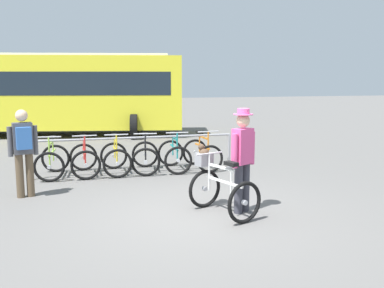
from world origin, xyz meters
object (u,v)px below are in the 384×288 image
object	(u,v)px
featured_bicycle	(219,184)
racked_bike_orange	(202,154)
racked_bike_lime	(52,161)
racked_bike_red	(85,159)
pedestrian_with_backpack	(23,148)
racked_bike_yellow	(115,158)
racked_bike_teal	(174,155)
bus_distant	(50,90)
person_with_featured_bike	(243,156)
racked_bike_black	(145,156)

from	to	relation	value
featured_bicycle	racked_bike_orange	bearing A→B (deg)	78.86
racked_bike_lime	racked_bike_red	size ratio (longest dim) A/B	1.02
featured_bicycle	pedestrian_with_backpack	distance (m)	3.70
racked_bike_lime	racked_bike_yellow	world-z (taller)	same
pedestrian_with_backpack	featured_bicycle	bearing A→B (deg)	-29.43
racked_bike_red	racked_bike_orange	world-z (taller)	same
racked_bike_teal	bus_distant	bearing A→B (deg)	113.47
racked_bike_orange	pedestrian_with_backpack	world-z (taller)	pedestrian_with_backpack
racked_bike_red	bus_distant	size ratio (longest dim) A/B	0.11
racked_bike_lime	racked_bike_orange	bearing A→B (deg)	0.83
racked_bike_lime	bus_distant	xyz separation A→B (m)	(-0.46, 7.55, 1.37)
racked_bike_orange	bus_distant	xyz separation A→B (m)	(-3.96, 7.50, 1.37)
racked_bike_teal	person_with_featured_bike	xyz separation A→B (m)	(0.40, -3.51, 0.58)
racked_bike_red	person_with_featured_bike	world-z (taller)	person_with_featured_bike
racked_bike_orange	bus_distant	world-z (taller)	bus_distant
racked_bike_teal	featured_bicycle	size ratio (longest dim) A/B	0.89
racked_bike_lime	bus_distant	size ratio (longest dim) A/B	0.11
racked_bike_red	racked_bike_teal	world-z (taller)	same
racked_bike_yellow	racked_bike_black	xyz separation A→B (m)	(0.70, 0.01, 0.00)
racked_bike_lime	pedestrian_with_backpack	size ratio (longest dim) A/B	0.70
racked_bike_red	racked_bike_yellow	xyz separation A→B (m)	(0.70, 0.01, -0.00)
bus_distant	racked_bike_yellow	bearing A→B (deg)	-76.12
racked_bike_teal	racked_bike_yellow	bearing A→B (deg)	-179.17
pedestrian_with_backpack	racked_bike_yellow	bearing A→B (deg)	42.61
featured_bicycle	bus_distant	xyz separation A→B (m)	(-3.28, 10.98, 1.25)
person_with_featured_bike	racked_bike_black	bearing A→B (deg)	107.52
racked_bike_black	racked_bike_orange	bearing A→B (deg)	0.83
racked_bike_teal	racked_bike_lime	bearing A→B (deg)	-179.17
racked_bike_yellow	racked_bike_orange	bearing A→B (deg)	0.83
racked_bike_teal	person_with_featured_bike	distance (m)	3.58
racked_bike_orange	person_with_featured_bike	world-z (taller)	person_with_featured_bike
racked_bike_lime	racked_bike_teal	xyz separation A→B (m)	(2.80, 0.04, -0.00)
racked_bike_red	featured_bicycle	distance (m)	4.04
racked_bike_lime	racked_bike_black	size ratio (longest dim) A/B	0.97
racked_bike_red	person_with_featured_bike	distance (m)	4.33
racked_bike_yellow	person_with_featured_bike	size ratio (longest dim) A/B	0.63
racked_bike_orange	bus_distant	size ratio (longest dim) A/B	0.11
racked_bike_yellow	racked_bike_orange	size ratio (longest dim) A/B	0.96
racked_bike_black	person_with_featured_bike	xyz separation A→B (m)	(1.10, -3.50, 0.58)
racked_bike_red	racked_bike_yellow	size ratio (longest dim) A/B	1.03
racked_bike_teal	bus_distant	world-z (taller)	bus_distant
racked_bike_yellow	person_with_featured_bike	bearing A→B (deg)	-62.66
bus_distant	racked_bike_teal	bearing A→B (deg)	-66.53
racked_bike_black	person_with_featured_bike	distance (m)	3.72
racked_bike_lime	pedestrian_with_backpack	world-z (taller)	pedestrian_with_backpack
pedestrian_with_backpack	bus_distant	xyz separation A→B (m)	(-0.08, 9.17, 0.80)
person_with_featured_bike	bus_distant	bearing A→B (deg)	108.40
racked_bike_lime	pedestrian_with_backpack	distance (m)	1.76
racked_bike_yellow	featured_bicycle	world-z (taller)	featured_bicycle
racked_bike_black	featured_bicycle	size ratio (longest dim) A/B	0.94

